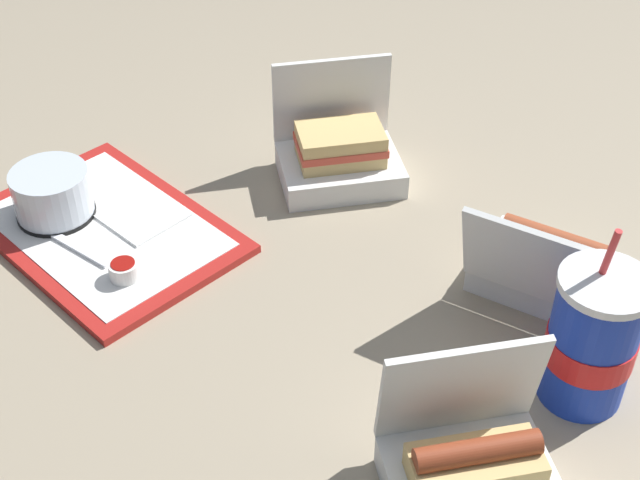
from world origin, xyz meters
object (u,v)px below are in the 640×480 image
at_px(clamshell_sandwich_front, 339,154).
at_px(soda_cup_corner, 592,340).
at_px(ketchup_cup, 124,270).
at_px(food_tray, 106,231).
at_px(cake_container, 52,195).
at_px(plastic_fork, 80,250).
at_px(clamshell_hotdog_corner, 471,469).
at_px(clamshell_hotdog_center, 546,266).

xyz_separation_m(clamshell_sandwich_front, soda_cup_corner, (-0.49, 0.16, 0.04)).
relative_size(ketchup_cup, clamshell_sandwich_front, 0.17).
height_order(food_tray, soda_cup_corner, soda_cup_corner).
distance_m(cake_container, clamshell_sandwich_front, 0.42).
bearing_deg(plastic_fork, clamshell_hotdog_corner, 178.67).
bearing_deg(plastic_fork, cake_container, -21.48).
relative_size(food_tray, ketchup_cup, 9.81).
relative_size(cake_container, clamshell_hotdog_corner, 0.50).
bearing_deg(clamshell_hotdog_center, food_tray, 28.69).
xyz_separation_m(clamshell_hotdog_corner, soda_cup_corner, (-0.02, -0.20, 0.05)).
bearing_deg(clamshell_hotdog_corner, food_tray, -3.63).
distance_m(clamshell_hotdog_corner, soda_cup_corner, 0.21).
bearing_deg(plastic_fork, ketchup_cup, 179.37).
bearing_deg(clamshell_sandwich_front, cake_container, 54.59).
distance_m(ketchup_cup, clamshell_hotdog_corner, 0.53).
distance_m(ketchup_cup, plastic_fork, 0.09).
bearing_deg(clamshell_hotdog_corner, ketchup_cup, 1.35).
height_order(food_tray, clamshell_hotdog_center, clamshell_hotdog_center).
bearing_deg(cake_container, ketchup_cup, 171.26).
distance_m(food_tray, plastic_fork, 0.06).
bearing_deg(food_tray, cake_container, 17.29).
height_order(clamshell_hotdog_corner, clamshell_sandwich_front, same).
distance_m(plastic_fork, clamshell_hotdog_corner, 0.62).
relative_size(food_tray, cake_container, 3.50).
bearing_deg(ketchup_cup, cake_container, -8.74).
xyz_separation_m(cake_container, ketchup_cup, (-0.18, 0.03, -0.02)).
bearing_deg(soda_cup_corner, cake_container, 14.25).
height_order(cake_container, clamshell_hotdog_center, clamshell_hotdog_center).
distance_m(ketchup_cup, clamshell_hotdog_center, 0.55).
bearing_deg(clamshell_hotdog_corner, cake_container, -1.26).
bearing_deg(food_tray, clamshell_hotdog_corner, 176.37).
xyz_separation_m(cake_container, clamshell_hotdog_center, (-0.61, -0.32, -0.01)).
bearing_deg(ketchup_cup, plastic_fork, 2.17).
height_order(food_tray, clamshell_hotdog_corner, clamshell_hotdog_corner).
height_order(ketchup_cup, plastic_fork, ketchup_cup).
xyz_separation_m(food_tray, plastic_fork, (-0.01, 0.06, 0.01)).
height_order(cake_container, plastic_fork, cake_container).
xyz_separation_m(ketchup_cup, clamshell_hotdog_center, (-0.43, -0.35, 0.01)).
bearing_deg(clamshell_hotdog_corner, soda_cup_corner, -97.03).
xyz_separation_m(ketchup_cup, clamshell_hotdog_corner, (-0.53, -0.01, 0.01)).
relative_size(plastic_fork, clamshell_sandwich_front, 0.48).
bearing_deg(soda_cup_corner, ketchup_cup, 21.22).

